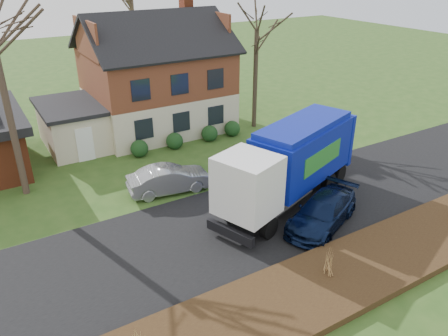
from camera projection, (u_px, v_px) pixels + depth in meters
ground at (241, 223)px, 20.34m from camera, size 120.00×120.00×0.00m
road at (241, 223)px, 20.34m from camera, size 80.00×7.00×0.02m
mulch_verge at (318, 287)px, 16.19m from camera, size 80.00×3.50×0.30m
main_house at (150, 73)px, 30.02m from camera, size 12.95×8.95×9.26m
garbage_truck at (292, 160)px, 21.29m from camera, size 9.56×5.43×3.97m
silver_sedan at (169, 179)px, 22.84m from camera, size 4.51×2.10×1.43m
navy_wagon at (322, 212)px, 19.94m from camera, size 5.15×3.70×1.39m
tree_front_east at (257, 11)px, 28.62m from camera, size 3.55×3.55×9.86m
grass_clump_mid at (330, 261)px, 16.47m from camera, size 0.38×0.31×1.05m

